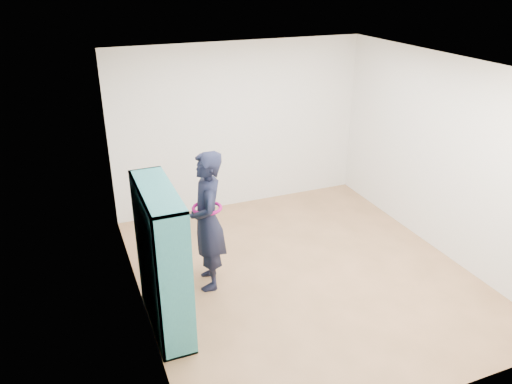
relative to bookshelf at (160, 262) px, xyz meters
name	(u,v)px	position (x,y,z in m)	size (l,w,h in m)	color
floor	(302,273)	(1.84, 0.31, -0.78)	(4.50, 4.50, 0.00)	olive
ceiling	(312,67)	(1.84, 0.31, 1.82)	(4.50, 4.50, 0.00)	white
wall_left	(134,207)	(-0.16, 0.31, 0.52)	(0.02, 4.50, 2.60)	white
wall_right	(443,157)	(3.84, 0.31, 0.52)	(0.02, 4.50, 2.60)	white
wall_back	(240,127)	(1.84, 2.56, 0.52)	(4.00, 0.02, 2.60)	white
wall_front	(437,282)	(1.84, -1.94, 0.52)	(4.00, 0.02, 2.60)	white
bookshelf	(160,262)	(0.00, 0.00, 0.00)	(0.35, 1.20, 1.60)	teal
person	(208,221)	(0.68, 0.54, 0.08)	(0.53, 0.70, 1.72)	black
smartphone	(193,211)	(0.55, 0.66, 0.19)	(0.02, 0.08, 0.12)	silver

